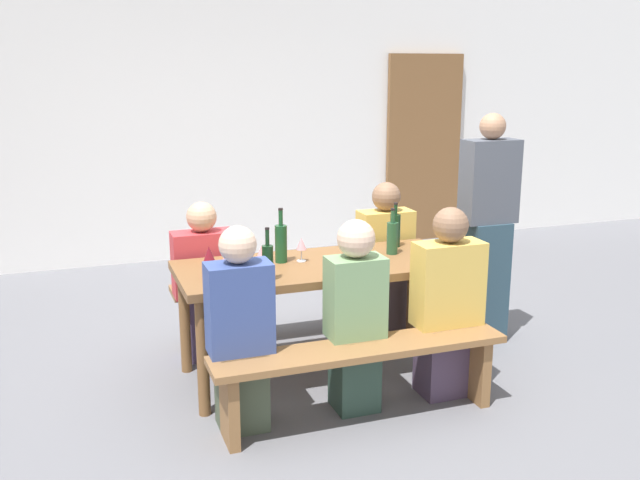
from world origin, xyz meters
TOP-DOWN VIEW (x-y plane):
  - ground_plane at (0.00, 0.00)m, footprint 24.00×24.00m
  - back_wall at (0.00, 3.26)m, footprint 14.00×0.20m
  - wooden_door at (2.36, 3.12)m, footprint 0.90×0.06m
  - tasting_table at (0.00, 0.00)m, footprint 1.80×0.76m
  - bench_near at (0.00, -0.68)m, footprint 1.70×0.30m
  - bench_far at (0.00, 0.68)m, footprint 1.70×0.30m
  - wine_bottle_0 at (-0.23, 0.10)m, footprint 0.08×0.08m
  - wine_bottle_1 at (0.63, 0.22)m, footprint 0.07×0.07m
  - wine_bottle_2 at (-0.41, -0.25)m, footprint 0.07×0.07m
  - wine_bottle_3 at (0.53, 0.05)m, footprint 0.07×0.07m
  - wine_glass_0 at (-0.72, -0.07)m, footprint 0.07×0.07m
  - wine_glass_1 at (-0.63, -0.11)m, footprint 0.07×0.07m
  - wine_glass_2 at (-0.10, 0.08)m, footprint 0.07×0.07m
  - wine_glass_3 at (-0.38, -0.03)m, footprint 0.08×0.08m
  - seated_guest_near_0 at (-0.65, -0.53)m, footprint 0.35×0.24m
  - seated_guest_near_1 at (0.03, -0.53)m, footprint 0.33×0.24m
  - seated_guest_near_2 at (0.62, -0.53)m, footprint 0.41×0.24m
  - seated_guest_far_0 at (-0.65, 0.53)m, footprint 0.41×0.24m
  - seated_guest_far_1 at (0.70, 0.53)m, footprint 0.40×0.24m
  - standing_host at (1.32, 0.15)m, footprint 0.39×0.24m

SIDE VIEW (x-z plane):
  - ground_plane at x=0.00m, z-range 0.00..0.00m
  - bench_near at x=0.00m, z-range 0.12..0.57m
  - bench_far at x=0.00m, z-range 0.12..0.57m
  - seated_guest_far_0 at x=-0.65m, z-range -0.03..1.06m
  - seated_guest_far_1 at x=0.70m, z-range -0.03..1.12m
  - seated_guest_near_0 at x=-0.65m, z-range -0.02..1.13m
  - seated_guest_near_2 at x=0.62m, z-range -0.03..1.14m
  - seated_guest_near_1 at x=0.03m, z-range -0.01..1.12m
  - tasting_table at x=0.00m, z-range 0.29..1.04m
  - standing_host at x=1.32m, z-range -0.03..1.62m
  - wine_glass_1 at x=-0.63m, z-range 0.78..0.93m
  - wine_glass_2 at x=-0.10m, z-range 0.78..0.93m
  - wine_glass_3 at x=-0.38m, z-range 0.78..0.94m
  - wine_bottle_2 at x=-0.41m, z-range 0.71..1.02m
  - wine_bottle_3 at x=0.53m, z-range 0.71..1.02m
  - wine_bottle_1 at x=0.63m, z-range 0.72..1.02m
  - wine_bottle_0 at x=-0.23m, z-range 0.70..1.05m
  - wine_glass_0 at x=-0.72m, z-range 0.79..0.98m
  - wooden_door at x=2.36m, z-range 0.00..2.10m
  - back_wall at x=0.00m, z-range 0.00..3.20m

